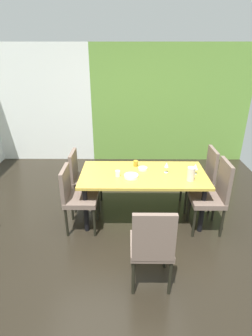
{
  "coord_description": "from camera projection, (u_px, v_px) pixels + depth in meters",
  "views": [
    {
      "loc": [
        0.19,
        -2.82,
        2.38
      ],
      "look_at": [
        0.17,
        0.54,
        0.85
      ],
      "focal_mm": 28.0,
      "sensor_mm": 36.0,
      "label": 1
    }
  ],
  "objects": [
    {
      "name": "ground_plane",
      "position": [
        113.0,
        242.0,
        3.56
      ],
      "size": [
        5.68,
        6.04,
        0.02
      ],
      "primitive_type": "cube",
      "color": "black"
    },
    {
      "name": "back_panel_interior",
      "position": [
        41.0,
        105.0,
        5.75
      ],
      "size": [
        2.23,
        0.1,
        2.51
      ],
      "primitive_type": "cube",
      "color": "silver",
      "rests_on": "ground_plane"
    },
    {
      "name": "garden_window_panel",
      "position": [
        170.0,
        105.0,
        5.73
      ],
      "size": [
        3.45,
        0.1,
        2.51
      ],
      "primitive_type": "cube",
      "color": "olive",
      "rests_on": "ground_plane"
    },
    {
      "name": "dining_table",
      "position": [
        143.0,
        179.0,
        3.82
      ],
      "size": [
        1.81,
        0.9,
        0.74
      ],
      "color": "gold",
      "rests_on": "ground_plane"
    },
    {
      "name": "chair_left_far",
      "position": [
        82.0,
        176.0,
        4.13
      ],
      "size": [
        0.45,
        0.44,
        0.96
      ],
      "rotation": [
        0.0,
        0.0,
        -1.57
      ],
      "color": "brown",
      "rests_on": "ground_plane"
    },
    {
      "name": "chair_left_near",
      "position": [
        76.0,
        195.0,
        3.61
      ],
      "size": [
        0.45,
        0.44,
        0.95
      ],
      "rotation": [
        0.0,
        0.0,
        -1.57
      ],
      "color": "brown",
      "rests_on": "ground_plane"
    },
    {
      "name": "chair_right_near",
      "position": [
        214.0,
        193.0,
        3.58
      ],
      "size": [
        0.44,
        0.44,
        1.05
      ],
      "rotation": [
        0.0,
        0.0,
        1.57
      ],
      "color": "brown",
      "rests_on": "ground_plane"
    },
    {
      "name": "chair_head_near",
      "position": [
        152.0,
        244.0,
        2.66
      ],
      "size": [
        0.44,
        0.44,
        1.01
      ],
      "color": "brown",
      "rests_on": "ground_plane"
    },
    {
      "name": "chair_right_far",
      "position": [
        203.0,
        176.0,
        4.1
      ],
      "size": [
        0.44,
        0.44,
        1.01
      ],
      "rotation": [
        0.0,
        0.0,
        1.57
      ],
      "color": "brown",
      "rests_on": "ground_plane"
    },
    {
      "name": "wine_glass_left",
      "position": [
        167.0,
        165.0,
        3.77
      ],
      "size": [
        0.06,
        0.06,
        0.16
      ],
      "color": "silver",
      "rests_on": "dining_table"
    },
    {
      "name": "wine_glass_right",
      "position": [
        195.0,
        167.0,
        3.73
      ],
      "size": [
        0.08,
        0.08,
        0.15
      ],
      "color": "silver",
      "rests_on": "dining_table"
    },
    {
      "name": "serving_bowl_near_shelf",
      "position": [
        131.0,
        176.0,
        3.66
      ],
      "size": [
        0.2,
        0.2,
        0.04
      ],
      "primitive_type": "cylinder",
      "color": "white",
      "rests_on": "dining_table"
    },
    {
      "name": "serving_bowl_south",
      "position": [
        143.0,
        169.0,
        3.89
      ],
      "size": [
        0.13,
        0.13,
        0.04
      ],
      "primitive_type": "cylinder",
      "color": "white",
      "rests_on": "dining_table"
    },
    {
      "name": "cup_rear",
      "position": [
        118.0,
        174.0,
        3.68
      ],
      "size": [
        0.07,
        0.07,
        0.09
      ],
      "primitive_type": "cylinder",
      "color": "white",
      "rests_on": "dining_table"
    },
    {
      "name": "cup_west",
      "position": [
        136.0,
        163.0,
        4.0
      ],
      "size": [
        0.07,
        0.07,
        0.09
      ],
      "primitive_type": "cylinder",
      "color": "#AA8525",
      "rests_on": "dining_table"
    },
    {
      "name": "pitcher_corner",
      "position": [
        191.0,
        174.0,
        3.55
      ],
      "size": [
        0.12,
        0.11,
        0.19
      ],
      "color": "beige",
      "rests_on": "dining_table"
    }
  ]
}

